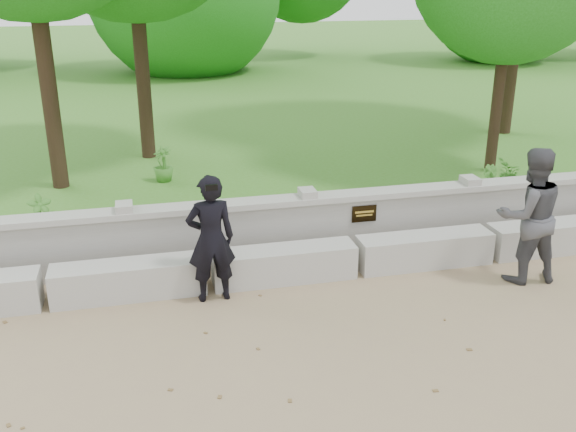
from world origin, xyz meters
name	(u,v)px	position (x,y,z in m)	size (l,w,h in m)	color
ground	(412,345)	(0.00, 0.00, 0.00)	(80.00, 80.00, 0.00)	#8B7855
lawn	(227,102)	(0.00, 14.00, 0.12)	(40.00, 22.00, 0.25)	#407520
concrete_bench	(356,257)	(0.00, 1.90, 0.22)	(11.90, 0.45, 0.45)	#ACAAA3
parapet_wall	(341,222)	(0.00, 2.60, 0.46)	(12.50, 0.35, 0.90)	#A2A099
man_main	(211,239)	(-1.99, 1.58, 0.81)	(0.61, 0.55, 1.62)	black
visitor_left	(529,216)	(2.08, 1.19, 0.90)	(0.92, 0.74, 1.80)	#434348
shrub_a	(42,217)	(-4.17, 3.49, 0.58)	(0.35, 0.24, 0.67)	#42812C
shrub_b	(491,181)	(3.03, 3.69, 0.52)	(0.30, 0.24, 0.55)	#42812C
shrub_c	(509,173)	(3.61, 4.10, 0.51)	(0.46, 0.40, 0.51)	#42812C
shrub_d	(163,164)	(-2.34, 5.87, 0.57)	(0.36, 0.32, 0.65)	#42812C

